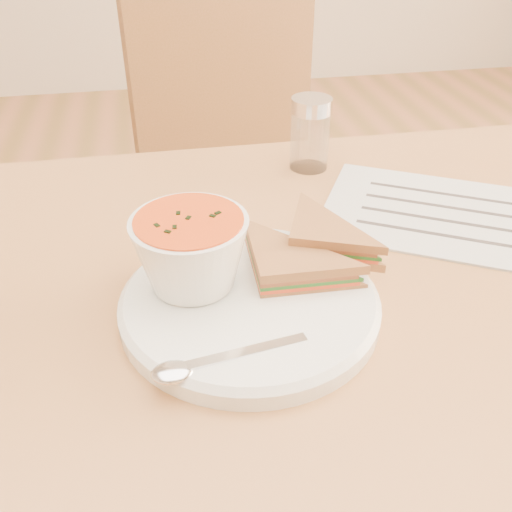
{
  "coord_description": "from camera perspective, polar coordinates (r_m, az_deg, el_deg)",
  "views": [
    {
      "loc": [
        -0.2,
        -0.46,
        1.11
      ],
      "look_at": [
        -0.12,
        -0.02,
        0.8
      ],
      "focal_mm": 40.0,
      "sensor_mm": 36.0,
      "label": 1
    }
  ],
  "objects": [
    {
      "name": "paper_menu",
      "position": [
        0.74,
        17.78,
        4.06
      ],
      "size": [
        0.34,
        0.31,
        0.0
      ],
      "primitive_type": null,
      "rotation": [
        0.0,
        0.0,
        -0.51
      ],
      "color": "silver",
      "rests_on": "dining_table"
    },
    {
      "name": "dining_table",
      "position": [
        0.89,
        7.56,
        -21.41
      ],
      "size": [
        1.0,
        0.7,
        0.75
      ],
      "primitive_type": null,
      "color": "brown",
      "rests_on": "floor"
    },
    {
      "name": "sandwich_half_b",
      "position": [
        0.57,
        3.24,
        0.56
      ],
      "size": [
        0.13,
        0.13,
        0.03
      ],
      "primitive_type": null,
      "rotation": [
        0.0,
        0.0,
        -0.37
      ],
      "color": "#AE6F3D",
      "rests_on": "plate"
    },
    {
      "name": "plate",
      "position": [
        0.55,
        -0.64,
        -4.87
      ],
      "size": [
        0.28,
        0.28,
        0.02
      ],
      "primitive_type": null,
      "rotation": [
        0.0,
        0.0,
        -0.12
      ],
      "color": "white",
      "rests_on": "dining_table"
    },
    {
      "name": "chair_far",
      "position": [
        1.24,
        0.97,
        3.86
      ],
      "size": [
        0.53,
        0.53,
        0.95
      ],
      "primitive_type": null,
      "rotation": [
        0.0,
        0.0,
        3.44
      ],
      "color": "brown",
      "rests_on": "floor"
    },
    {
      "name": "condiment_shaker",
      "position": [
        0.81,
        5.43,
        12.07
      ],
      "size": [
        0.06,
        0.06,
        0.1
      ],
      "primitive_type": null,
      "rotation": [
        0.0,
        0.0,
        0.12
      ],
      "color": "silver",
      "rests_on": "dining_table"
    },
    {
      "name": "spoon",
      "position": [
        0.48,
        -2.36,
        -9.98
      ],
      "size": [
        0.18,
        0.06,
        0.01
      ],
      "primitive_type": null,
      "rotation": [
        0.0,
        0.0,
        0.18
      ],
      "color": "silver",
      "rests_on": "plate"
    },
    {
      "name": "sandwich_half_a",
      "position": [
        0.53,
        0.45,
        -3.45
      ],
      "size": [
        0.11,
        0.11,
        0.03
      ],
      "primitive_type": null,
      "rotation": [
        0.0,
        0.0,
        -0.03
      ],
      "color": "#AE6F3D",
      "rests_on": "plate"
    },
    {
      "name": "soup_bowl",
      "position": [
        0.54,
        -6.49,
        0.06
      ],
      "size": [
        0.13,
        0.13,
        0.08
      ],
      "primitive_type": null,
      "rotation": [
        0.0,
        0.0,
        0.22
      ],
      "color": "white",
      "rests_on": "plate"
    }
  ]
}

